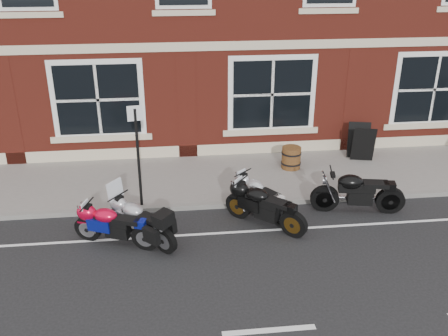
{
  "coord_description": "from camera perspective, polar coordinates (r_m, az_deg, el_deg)",
  "views": [
    {
      "loc": [
        -1.5,
        -9.44,
        5.93
      ],
      "look_at": [
        -0.25,
        1.6,
        0.98
      ],
      "focal_mm": 40.0,
      "sensor_mm": 36.0,
      "label": 1
    }
  ],
  "objects": [
    {
      "name": "sidewalk",
      "position": [
        13.84,
        0.36,
        -1.1
      ],
      "size": [
        30.0,
        3.0,
        0.12
      ],
      "primitive_type": "cube",
      "color": "slate",
      "rests_on": "ground"
    },
    {
      "name": "parking_sign",
      "position": [
        11.85,
        -9.84,
        2.09
      ],
      "size": [
        0.36,
        0.08,
        2.52
      ],
      "rotation": [
        0.0,
        0.0,
        0.17
      ],
      "color": "black",
      "rests_on": "sidewalk"
    },
    {
      "name": "moto_sport_silver",
      "position": [
        11.98,
        4.24,
        -3.05
      ],
      "size": [
        1.19,
        1.63,
        0.86
      ],
      "rotation": [
        0.0,
        0.0,
        0.61
      ],
      "color": "black",
      "rests_on": "ground"
    },
    {
      "name": "barrel_planter",
      "position": [
        14.31,
        7.68,
        1.19
      ],
      "size": [
        0.57,
        0.57,
        0.63
      ],
      "color": "#4C2F14",
      "rests_on": "sidewalk"
    },
    {
      "name": "moto_touring_silver",
      "position": [
        11.0,
        -9.57,
        -5.73
      ],
      "size": [
        1.51,
        1.5,
        1.32
      ],
      "rotation": [
        0.0,
        0.0,
        0.79
      ],
      "color": "black",
      "rests_on": "ground"
    },
    {
      "name": "ground",
      "position": [
        11.25,
        2.18,
        -7.83
      ],
      "size": [
        80.0,
        80.0,
        0.0
      ],
      "primitive_type": "plane",
      "color": "black",
      "rests_on": "ground"
    },
    {
      "name": "moto_naked_black",
      "position": [
        12.39,
        14.85,
        -2.44
      ],
      "size": [
        2.24,
        0.56,
        1.01
      ],
      "rotation": [
        0.0,
        0.0,
        1.39
      ],
      "color": "black",
      "rests_on": "ground"
    },
    {
      "name": "a_board_sign",
      "position": [
        15.23,
        15.39,
        2.86
      ],
      "size": [
        0.73,
        0.57,
        1.07
      ],
      "primitive_type": null,
      "rotation": [
        0.0,
        0.0,
        -0.24
      ],
      "color": "black",
      "rests_on": "sidewalk"
    },
    {
      "name": "moto_sport_red",
      "position": [
        10.98,
        -12.42,
        -6.22
      ],
      "size": [
        1.86,
        0.86,
        0.88
      ],
      "rotation": [
        0.0,
        0.0,
        1.18
      ],
      "color": "black",
      "rests_on": "ground"
    },
    {
      "name": "moto_sport_black",
      "position": [
        11.42,
        4.64,
        -4.2
      ],
      "size": [
        1.66,
        1.52,
        0.95
      ],
      "rotation": [
        0.0,
        0.0,
        0.83
      ],
      "color": "black",
      "rests_on": "ground"
    },
    {
      "name": "kerb",
      "position": [
        12.44,
        1.22,
        -4.17
      ],
      "size": [
        30.0,
        0.16,
        0.12
      ],
      "primitive_type": "cube",
      "color": "slate",
      "rests_on": "ground"
    }
  ]
}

